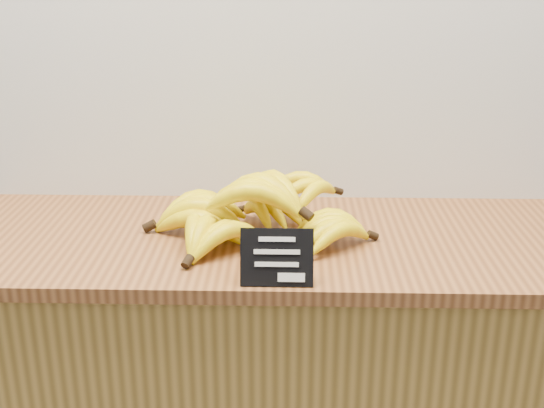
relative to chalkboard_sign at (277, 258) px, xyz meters
The scene contains 3 objects.
counter_top 0.25m from the chalkboard_sign, 93.36° to the left, with size 1.42×0.54×0.03m, color brown.
chalkboard_sign is the anchor object (origin of this frame).
banana_pile 0.24m from the chalkboard_sign, 104.77° to the left, with size 0.50×0.35×0.13m.
Camera 1 is at (-0.03, 1.37, 1.51)m, focal length 45.00 mm.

